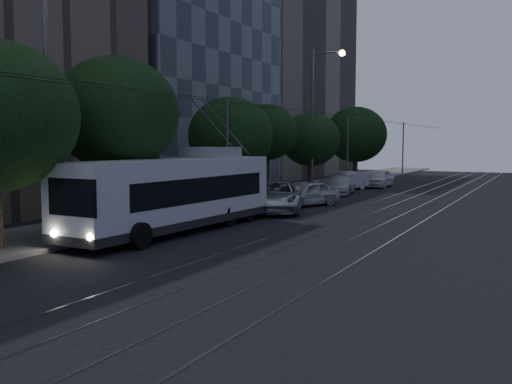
{
  "coord_description": "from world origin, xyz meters",
  "views": [
    {
      "loc": [
        10.01,
        -16.14,
        3.73
      ],
      "look_at": [
        -0.37,
        3.82,
        1.76
      ],
      "focal_mm": 40.0,
      "sensor_mm": 36.0,
      "label": 1
    }
  ],
  "objects_px": {
    "car_white_a": "(306,193)",
    "streetlamp_near": "(56,71)",
    "streetlamp_far": "(318,106)",
    "car_white_c": "(344,181)",
    "car_white_d": "(379,178)",
    "trolleybus": "(177,193)",
    "car_white_b": "(340,185)",
    "pickup_silver": "(275,196)"
  },
  "relations": [
    {
      "from": "car_white_a",
      "to": "streetlamp_near",
      "type": "distance_m",
      "value": 17.8
    },
    {
      "from": "streetlamp_near",
      "to": "streetlamp_far",
      "type": "distance_m",
      "value": 25.44
    },
    {
      "from": "car_white_c",
      "to": "streetlamp_far",
      "type": "xyz_separation_m",
      "value": [
        -1.08,
        -2.98,
        5.61
      ]
    },
    {
      "from": "car_white_c",
      "to": "streetlamp_near",
      "type": "bearing_deg",
      "value": -71.48
    },
    {
      "from": "car_white_d",
      "to": "streetlamp_far",
      "type": "bearing_deg",
      "value": -111.57
    },
    {
      "from": "trolleybus",
      "to": "car_white_b",
      "type": "distance_m",
      "value": 19.57
    },
    {
      "from": "pickup_silver",
      "to": "car_white_d",
      "type": "bearing_deg",
      "value": 66.78
    },
    {
      "from": "streetlamp_near",
      "to": "car_white_b",
      "type": "bearing_deg",
      "value": 86.98
    },
    {
      "from": "pickup_silver",
      "to": "streetlamp_far",
      "type": "distance_m",
      "value": 13.35
    },
    {
      "from": "car_white_b",
      "to": "streetlamp_near",
      "type": "bearing_deg",
      "value": -102.94
    },
    {
      "from": "streetlamp_near",
      "to": "car_white_c",
      "type": "bearing_deg",
      "value": 89.02
    },
    {
      "from": "trolleybus",
      "to": "streetlamp_near",
      "type": "relative_size",
      "value": 1.17
    },
    {
      "from": "trolleybus",
      "to": "car_white_d",
      "type": "distance_m",
      "value": 27.27
    },
    {
      "from": "trolleybus",
      "to": "streetlamp_far",
      "type": "height_order",
      "value": "streetlamp_far"
    },
    {
      "from": "pickup_silver",
      "to": "streetlamp_near",
      "type": "bearing_deg",
      "value": -118.91
    },
    {
      "from": "car_white_c",
      "to": "car_white_d",
      "type": "distance_m",
      "value": 4.51
    },
    {
      "from": "car_white_b",
      "to": "streetlamp_far",
      "type": "distance_m",
      "value": 6.02
    },
    {
      "from": "pickup_silver",
      "to": "car_white_a",
      "type": "xyz_separation_m",
      "value": [
        0.43,
        3.36,
        -0.09
      ]
    },
    {
      "from": "car_white_b",
      "to": "car_white_c",
      "type": "bearing_deg",
      "value": 93.48
    },
    {
      "from": "streetlamp_near",
      "to": "streetlamp_far",
      "type": "bearing_deg",
      "value": 91.34
    },
    {
      "from": "car_white_c",
      "to": "streetlamp_far",
      "type": "height_order",
      "value": "streetlamp_far"
    },
    {
      "from": "car_white_d",
      "to": "streetlamp_far",
      "type": "relative_size",
      "value": 0.41
    },
    {
      "from": "pickup_silver",
      "to": "streetlamp_near",
      "type": "distance_m",
      "value": 14.57
    },
    {
      "from": "pickup_silver",
      "to": "car_white_c",
      "type": "xyz_separation_m",
      "value": [
        -1.17,
        14.92,
        -0.1
      ]
    },
    {
      "from": "streetlamp_far",
      "to": "car_white_b",
      "type": "bearing_deg",
      "value": -14.63
    },
    {
      "from": "pickup_silver",
      "to": "car_white_c",
      "type": "distance_m",
      "value": 14.97
    },
    {
      "from": "car_white_c",
      "to": "car_white_d",
      "type": "relative_size",
      "value": 1.02
    },
    {
      "from": "car_white_c",
      "to": "car_white_d",
      "type": "height_order",
      "value": "car_white_d"
    },
    {
      "from": "trolleybus",
      "to": "pickup_silver",
      "type": "relative_size",
      "value": 1.98
    },
    {
      "from": "streetlamp_far",
      "to": "car_white_d",
      "type": "bearing_deg",
      "value": 69.58
    },
    {
      "from": "car_white_a",
      "to": "pickup_silver",
      "type": "bearing_deg",
      "value": -72.95
    },
    {
      "from": "car_white_b",
      "to": "streetlamp_near",
      "type": "height_order",
      "value": "streetlamp_near"
    },
    {
      "from": "trolleybus",
      "to": "streetlamp_near",
      "type": "bearing_deg",
      "value": -98.3
    },
    {
      "from": "pickup_silver",
      "to": "car_white_d",
      "type": "height_order",
      "value": "pickup_silver"
    },
    {
      "from": "streetlamp_far",
      "to": "streetlamp_near",
      "type": "bearing_deg",
      "value": -88.66
    },
    {
      "from": "car_white_b",
      "to": "car_white_c",
      "type": "height_order",
      "value": "car_white_c"
    },
    {
      "from": "pickup_silver",
      "to": "car_white_d",
      "type": "xyz_separation_m",
      "value": [
        0.43,
        19.14,
        -0.08
      ]
    },
    {
      "from": "car_white_a",
      "to": "streetlamp_far",
      "type": "relative_size",
      "value": 0.41
    },
    {
      "from": "pickup_silver",
      "to": "car_white_b",
      "type": "bearing_deg",
      "value": 69.76
    },
    {
      "from": "car_white_d",
      "to": "streetlamp_near",
      "type": "height_order",
      "value": "streetlamp_near"
    },
    {
      "from": "car_white_a",
      "to": "car_white_d",
      "type": "height_order",
      "value": "car_white_d"
    },
    {
      "from": "car_white_a",
      "to": "trolleybus",
      "type": "bearing_deg",
      "value": -71.0
    }
  ]
}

